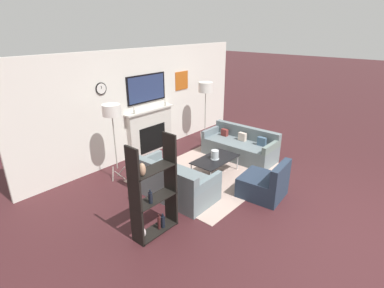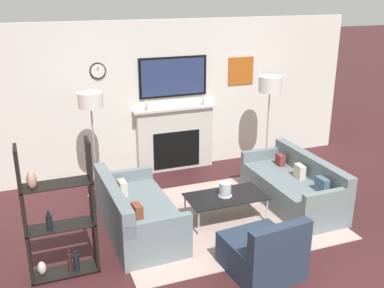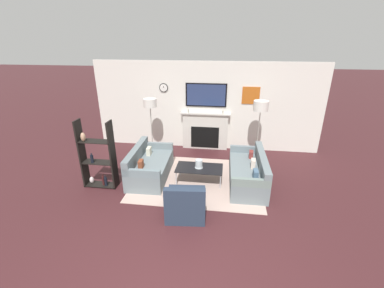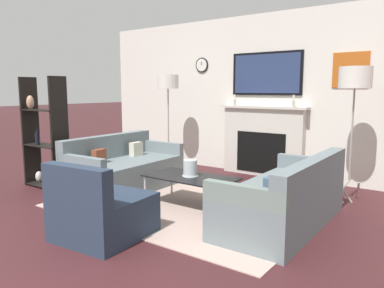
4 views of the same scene
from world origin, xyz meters
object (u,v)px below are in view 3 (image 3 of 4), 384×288
shelf_unit (97,158)px  coffee_table (199,168)px  armchair (186,204)px  floor_lamp_left (150,104)px  floor_lamp_right (261,107)px  couch_right (249,173)px  couch_left (149,167)px  hurricane_candle (199,164)px

shelf_unit → coffee_table: bearing=12.2°
armchair → shelf_unit: size_ratio=0.54×
coffee_table → floor_lamp_left: 2.50m
coffee_table → floor_lamp_right: (1.51, 1.50, 1.22)m
floor_lamp_right → armchair: bearing=-120.2°
armchair → shelf_unit: bearing=159.9°
floor_lamp_left → armchair: bearing=-62.3°
couch_right → floor_lamp_left: bearing=153.3°
floor_lamp_left → couch_right: bearing=-26.7°
floor_lamp_right → shelf_unit: 4.41m
couch_left → floor_lamp_left: 1.93m
couch_left → coffee_table: couch_left is taller
hurricane_candle → floor_lamp_left: bearing=136.8°
armchair → floor_lamp_left: floor_lamp_left is taller
shelf_unit → armchair: bearing=-20.1°
coffee_table → floor_lamp_left: (-1.60, 1.50, 1.19)m
couch_right → floor_lamp_right: bearing=77.6°
floor_lamp_left → shelf_unit: bearing=-110.1°
coffee_table → floor_lamp_left: floor_lamp_left is taller
coffee_table → armchair: bearing=-95.5°
armchair → floor_lamp_left: size_ratio=0.52×
armchair → floor_lamp_right: bearing=59.8°
hurricane_candle → couch_right: bearing=4.0°
hurricane_candle → floor_lamp_right: (1.52, 1.49, 1.10)m
hurricane_candle → floor_lamp_left: (-1.59, 1.49, 1.08)m
floor_lamp_left → floor_lamp_right: bearing=0.0°
floor_lamp_right → shelf_unit: (-3.84, -2.00, -0.83)m
couch_left → shelf_unit: 1.28m
armchair → hurricane_candle: (0.11, 1.32, 0.22)m
armchair → hurricane_candle: bearing=85.1°
floor_lamp_right → coffee_table: bearing=-135.2°
floor_lamp_right → shelf_unit: size_ratio=1.07×
floor_lamp_right → couch_left: bearing=-153.3°
couch_left → floor_lamp_left: floor_lamp_left is taller
couch_right → coffee_table: (-1.20, -0.09, 0.08)m
hurricane_candle → floor_lamp_right: 2.40m
couch_right → coffee_table: bearing=-175.7°
floor_lamp_left → floor_lamp_right: size_ratio=0.98×
couch_right → hurricane_candle: couch_right is taller
couch_right → hurricane_candle: 1.23m
couch_left → floor_lamp_right: (2.80, 1.41, 1.30)m
couch_right → floor_lamp_right: size_ratio=1.07×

